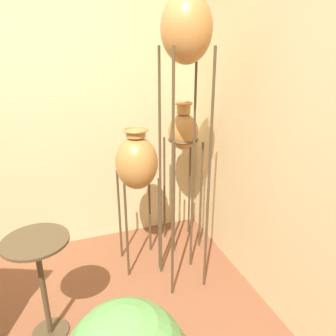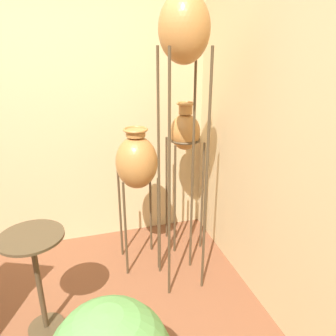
# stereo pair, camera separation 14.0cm
# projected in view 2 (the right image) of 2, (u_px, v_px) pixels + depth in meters

# --- Properties ---
(wall_back) EXTENTS (7.23, 0.06, 2.70)m
(wall_back) POSITION_uv_depth(u_px,v_px,m) (25.00, 106.00, 2.79)
(wall_back) COLOR #D1B784
(wall_back) RESTS_ON ground_plane
(wall_right) EXTENTS (0.06, 7.23, 2.70)m
(wall_right) POSITION_uv_depth(u_px,v_px,m) (321.00, 143.00, 1.75)
(wall_right) COLOR #D1B784
(wall_right) RESTS_ON ground_plane
(vase_stand_tall) EXTENTS (0.33, 0.33, 2.24)m
(vase_stand_tall) POSITION_uv_depth(u_px,v_px,m) (184.00, 36.00, 2.08)
(vase_stand_tall) COLOR #473823
(vase_stand_tall) RESTS_ON ground_plane
(vase_stand_medium) EXTENTS (0.28, 0.28, 1.38)m
(vase_stand_medium) POSITION_uv_depth(u_px,v_px,m) (185.00, 135.00, 2.88)
(vase_stand_medium) COLOR #473823
(vase_stand_medium) RESTS_ON ground_plane
(vase_stand_short) EXTENTS (0.34, 0.34, 1.23)m
(vase_stand_short) POSITION_uv_depth(u_px,v_px,m) (137.00, 163.00, 2.64)
(vase_stand_short) COLOR #473823
(vase_stand_short) RESTS_ON ground_plane
(side_table) EXTENTS (0.40, 0.40, 0.75)m
(side_table) POSITION_uv_depth(u_px,v_px,m) (36.00, 264.00, 2.09)
(side_table) COLOR #473823
(side_table) RESTS_ON ground_plane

